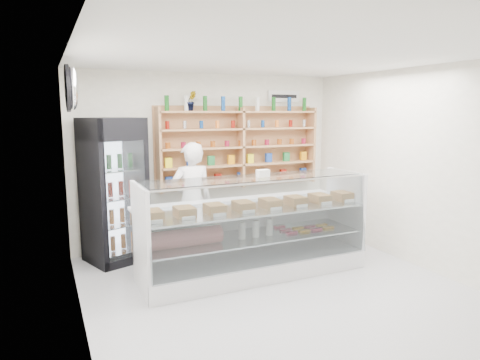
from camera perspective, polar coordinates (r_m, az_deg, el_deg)
name	(u,v)px	position (r m, az deg, el deg)	size (l,w,h in m)	color
room	(287,181)	(4.94, 6.27, -0.08)	(5.00, 5.00, 5.00)	silver
display_counter	(253,247)	(5.86, 1.80, -8.98)	(3.07, 0.92, 1.34)	white
shop_worker	(192,200)	(6.44, -6.47, -2.72)	(0.64, 0.42, 1.74)	white
drinks_cooler	(114,190)	(6.47, -16.48, -1.33)	(0.96, 0.94, 2.10)	black
wall_shelving	(241,147)	(7.20, 0.08, 4.41)	(2.84, 0.28, 1.33)	tan
potted_plant	(191,101)	(6.86, -6.55, 10.44)	(0.17, 0.14, 0.31)	#1E6626
security_mirror	(72,88)	(5.39, -21.47, 11.32)	(0.15, 0.50, 0.50)	silver
wall_sign	(284,96)	(7.72, 5.86, 11.03)	(0.62, 0.03, 0.20)	white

